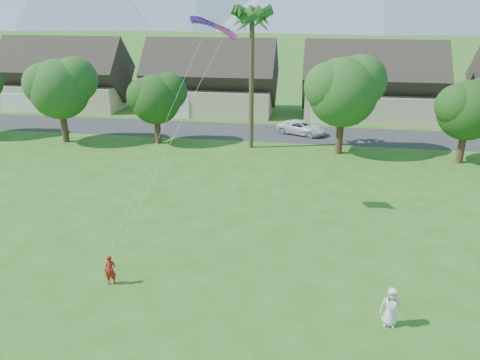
% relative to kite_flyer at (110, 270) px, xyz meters
% --- Properties ---
extents(street, '(90.00, 7.00, 0.01)m').
position_rel_kite_flyer_xyz_m(street, '(5.42, 29.04, -0.75)').
color(street, '#2D2D30').
rests_on(street, ground).
extents(kite_flyer, '(0.61, 0.47, 1.51)m').
position_rel_kite_flyer_xyz_m(kite_flyer, '(0.00, 0.00, 0.00)').
color(kite_flyer, '#9F1D12').
rests_on(kite_flyer, ground).
extents(watcher, '(0.92, 0.65, 1.77)m').
position_rel_kite_flyer_xyz_m(watcher, '(12.75, -0.99, 0.13)').
color(watcher, silver).
rests_on(watcher, ground).
extents(parked_car, '(5.45, 4.08, 1.38)m').
position_rel_kite_flyer_xyz_m(parked_car, '(7.91, 29.04, -0.07)').
color(parked_car, white).
rests_on(parked_car, ground).
extents(houses_row, '(72.75, 8.19, 8.86)m').
position_rel_kite_flyer_xyz_m(houses_row, '(5.92, 38.03, 2.69)').
color(houses_row, beige).
rests_on(houses_row, ground).
extents(tree_row, '(62.27, 6.67, 8.45)m').
position_rel_kite_flyer_xyz_m(tree_row, '(4.28, 22.96, 4.13)').
color(tree_row, '#47301C').
rests_on(tree_row, ground).
extents(fan_palm, '(3.00, 3.00, 13.80)m').
position_rel_kite_flyer_xyz_m(fan_palm, '(3.42, 23.54, 11.04)').
color(fan_palm, '#4C3D26').
rests_on(fan_palm, ground).
extents(parafoil_kite, '(2.82, 1.17, 0.50)m').
position_rel_kite_flyer_xyz_m(parafoil_kite, '(3.38, 8.86, 10.77)').
color(parafoil_kite, '#5018B7').
rests_on(parafoil_kite, ground).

